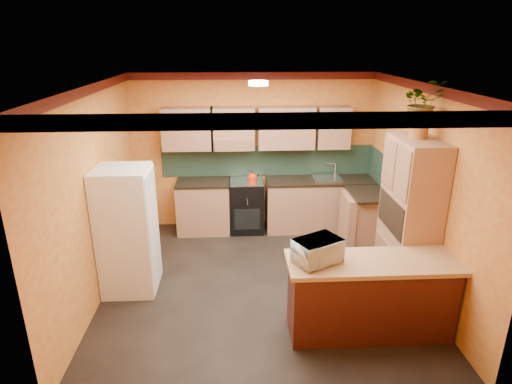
% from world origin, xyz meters
% --- Properties ---
extents(room_shell, '(4.24, 4.24, 2.72)m').
position_xyz_m(room_shell, '(0.02, 0.28, 2.09)').
color(room_shell, black).
rests_on(room_shell, ground).
extents(base_cabinets_back, '(3.65, 0.60, 0.88)m').
position_xyz_m(base_cabinets_back, '(0.49, 1.80, 0.44)').
color(base_cabinets_back, tan).
rests_on(base_cabinets_back, ground).
extents(countertop_back, '(3.65, 0.62, 0.04)m').
position_xyz_m(countertop_back, '(0.49, 1.80, 0.90)').
color(countertop_back, black).
rests_on(countertop_back, base_cabinets_back).
extents(stove, '(0.58, 0.58, 0.91)m').
position_xyz_m(stove, '(-0.13, 1.80, 0.46)').
color(stove, black).
rests_on(stove, ground).
extents(kettle, '(0.22, 0.22, 0.18)m').
position_xyz_m(kettle, '(-0.03, 1.75, 1.00)').
color(kettle, red).
rests_on(kettle, stove).
extents(sink, '(0.48, 0.40, 0.03)m').
position_xyz_m(sink, '(1.27, 1.80, 0.94)').
color(sink, silver).
rests_on(sink, countertop_back).
extents(base_cabinets_right, '(0.60, 0.80, 0.88)m').
position_xyz_m(base_cabinets_right, '(1.80, 1.06, 0.44)').
color(base_cabinets_right, tan).
rests_on(base_cabinets_right, ground).
extents(countertop_right, '(0.62, 0.80, 0.04)m').
position_xyz_m(countertop_right, '(1.80, 1.06, 0.90)').
color(countertop_right, black).
rests_on(countertop_right, base_cabinets_right).
extents(fridge, '(0.68, 0.66, 1.70)m').
position_xyz_m(fridge, '(-1.75, -0.02, 0.85)').
color(fridge, white).
rests_on(fridge, ground).
extents(pantry, '(0.48, 0.90, 2.10)m').
position_xyz_m(pantry, '(1.85, -0.34, 1.05)').
color(pantry, tan).
rests_on(pantry, ground).
extents(fern_pot, '(0.22, 0.22, 0.16)m').
position_xyz_m(fern_pot, '(1.85, -0.29, 2.18)').
color(fern_pot, '#9A5925').
rests_on(fern_pot, pantry).
extents(fern, '(0.51, 0.45, 0.52)m').
position_xyz_m(fern, '(1.85, -0.29, 2.52)').
color(fern, tan).
rests_on(fern, fern_pot).
extents(breakfast_bar, '(1.80, 0.55, 0.88)m').
position_xyz_m(breakfast_bar, '(1.17, -1.11, 0.44)').
color(breakfast_bar, '#471E10').
rests_on(breakfast_bar, ground).
extents(bar_top, '(1.90, 0.65, 0.05)m').
position_xyz_m(bar_top, '(1.17, -1.11, 0.91)').
color(bar_top, tan).
rests_on(bar_top, breakfast_bar).
extents(microwave, '(0.59, 0.53, 0.27)m').
position_xyz_m(microwave, '(0.54, -1.11, 1.07)').
color(microwave, white).
rests_on(microwave, bar_top).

